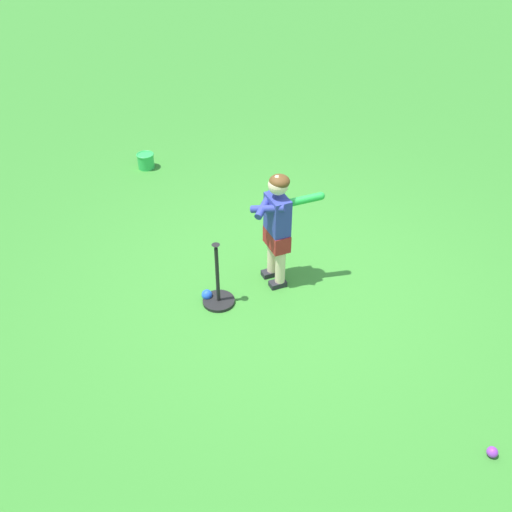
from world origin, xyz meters
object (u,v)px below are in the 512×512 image
play_ball_far_left (207,295)px  batting_tee (218,293)px  child_batter (278,221)px  play_ball_midfield (492,452)px  toy_bucket (146,161)px

play_ball_far_left → batting_tee: (-0.11, -0.03, 0.06)m
child_batter → play_ball_midfield: 2.36m
play_ball_midfield → toy_bucket: size_ratio=0.34×
play_ball_midfield → batting_tee: batting_tee is taller
batting_tee → play_ball_midfield: bearing=178.1°
toy_bucket → child_batter: bearing=162.1°
child_batter → play_ball_far_left: bearing=60.4°
child_batter → batting_tee: child_batter is taller
child_batter → batting_tee: bearing=68.6°
child_batter → play_ball_midfield: size_ratio=14.56×
batting_tee → toy_bucket: batting_tee is taller
play_ball_far_left → batting_tee: 0.13m
play_ball_midfield → toy_bucket: toy_bucket is taller
child_batter → batting_tee: size_ratio=1.74×
play_ball_midfield → child_batter: bearing=-16.2°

